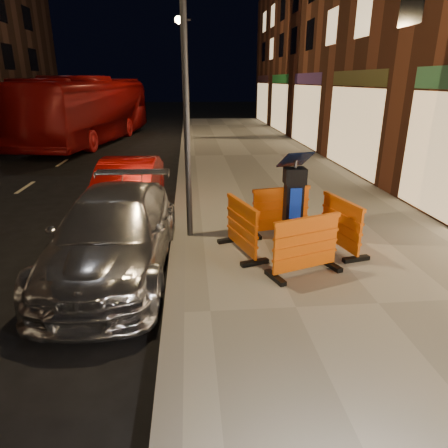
{
  "coord_description": "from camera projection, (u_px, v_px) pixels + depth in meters",
  "views": [
    {
      "loc": [
        0.29,
        -4.91,
        3.25
      ],
      "look_at": [
        0.8,
        1.0,
        1.1
      ],
      "focal_mm": 32.0,
      "sensor_mm": 36.0,
      "label": 1
    }
  ],
  "objects": [
    {
      "name": "ground_plane",
      "position": [
        174.0,
        322.0,
        5.69
      ],
      "size": [
        120.0,
        120.0,
        0.0
      ],
      "primitive_type": "plane",
      "color": "black",
      "rests_on": "ground"
    },
    {
      "name": "sidewalk",
      "position": [
        378.0,
        308.0,
        5.9
      ],
      "size": [
        6.0,
        60.0,
        0.15
      ],
      "primitive_type": "cube",
      "color": "gray",
      "rests_on": "ground"
    },
    {
      "name": "kerb",
      "position": [
        174.0,
        317.0,
        5.66
      ],
      "size": [
        0.3,
        60.0,
        0.15
      ],
      "primitive_type": "cube",
      "color": "slate",
      "rests_on": "ground"
    },
    {
      "name": "parking_kiosk",
      "position": [
        293.0,
        206.0,
        7.38
      ],
      "size": [
        0.7,
        0.7,
        1.8
      ],
      "primitive_type": "cube",
      "rotation": [
        0.0,
        0.0,
        0.26
      ],
      "color": "black",
      "rests_on": "sidewalk"
    },
    {
      "name": "barrier_front",
      "position": [
        306.0,
        246.0,
        6.62
      ],
      "size": [
        1.39,
        0.94,
        1.01
      ],
      "primitive_type": "cube",
      "rotation": [
        0.0,
        0.0,
        0.35
      ],
      "color": "orange",
      "rests_on": "sidewalk"
    },
    {
      "name": "barrier_back",
      "position": [
        281.0,
        211.0,
        8.4
      ],
      "size": [
        1.37,
        0.78,
        1.01
      ],
      "primitive_type": "cube",
      "rotation": [
        0.0,
        0.0,
        0.21
      ],
      "color": "orange",
      "rests_on": "sidewalk"
    },
    {
      "name": "barrier_kerbside",
      "position": [
        242.0,
        228.0,
        7.44
      ],
      "size": [
        0.88,
        1.39,
        1.01
      ],
      "primitive_type": "cube",
      "rotation": [
        0.0,
        0.0,
        1.86
      ],
      "color": "orange",
      "rests_on": "sidewalk"
    },
    {
      "name": "barrier_bldgside",
      "position": [
        341.0,
        225.0,
        7.59
      ],
      "size": [
        0.8,
        1.38,
        1.01
      ],
      "primitive_type": "cube",
      "rotation": [
        0.0,
        0.0,
        1.79
      ],
      "color": "orange",
      "rests_on": "sidewalk"
    },
    {
      "name": "car_silver",
      "position": [
        118.0,
        268.0,
        7.29
      ],
      "size": [
        2.12,
        4.86,
        1.39
      ],
      "primitive_type": "imported",
      "rotation": [
        0.0,
        0.0,
        -0.04
      ],
      "color": "#ADADB2",
      "rests_on": "ground"
    },
    {
      "name": "car_red",
      "position": [
        130.0,
        212.0,
        10.39
      ],
      "size": [
        1.59,
        4.14,
        1.35
      ],
      "primitive_type": "imported",
      "rotation": [
        0.0,
        0.0,
        -0.04
      ],
      "color": "#9F0B09",
      "rests_on": "ground"
    },
    {
      "name": "bus_doubledecker",
      "position": [
        93.0,
        142.0,
        22.09
      ],
      "size": [
        4.88,
        12.64,
        3.44
      ],
      "primitive_type": "imported",
      "rotation": [
        0.0,
        0.0,
        -0.17
      ],
      "color": "maroon",
      "rests_on": "ground"
    },
    {
      "name": "street_lamp_mid",
      "position": [
        186.0,
        85.0,
        7.44
      ],
      "size": [
        0.12,
        0.12,
        6.0
      ],
      "primitive_type": "cylinder",
      "color": "#3F3F44",
      "rests_on": "sidewalk"
    },
    {
      "name": "street_lamp_far",
      "position": [
        187.0,
        82.0,
        21.49
      ],
      "size": [
        0.12,
        0.12,
        6.0
      ],
      "primitive_type": "cylinder",
      "color": "#3F3F44",
      "rests_on": "sidewalk"
    }
  ]
}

